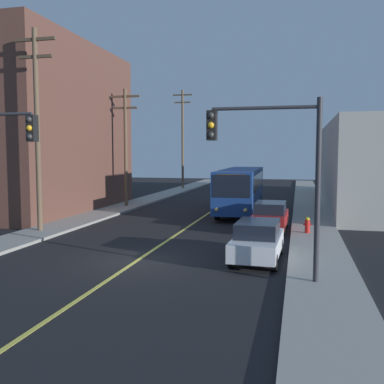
# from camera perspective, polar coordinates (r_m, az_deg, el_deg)

# --- Properties ---
(ground_plane) EXTENTS (120.00, 120.00, 0.00)m
(ground_plane) POSITION_cam_1_polar(r_m,az_deg,el_deg) (18.56, -7.05, -8.70)
(ground_plane) COLOR black
(sidewalk_left) EXTENTS (2.50, 90.00, 0.15)m
(sidewalk_left) POSITION_cam_1_polar(r_m,az_deg,el_deg) (30.43, -13.31, -3.30)
(sidewalk_left) COLOR gray
(sidewalk_left) RESTS_ON ground
(sidewalk_right) EXTENTS (2.50, 90.00, 0.15)m
(sidewalk_right) POSITION_cam_1_polar(r_m,az_deg,el_deg) (27.25, 15.17, -4.30)
(sidewalk_right) COLOR gray
(sidewalk_right) RESTS_ON ground
(lane_stripe_center) EXTENTS (0.16, 60.00, 0.01)m
(lane_stripe_center) POSITION_cam_1_polar(r_m,az_deg,el_deg) (32.81, 2.12, -2.71)
(lane_stripe_center) COLOR #D8CC4C
(lane_stripe_center) RESTS_ON ground
(building_left_brick) EXTENTS (10.00, 16.03, 12.40)m
(building_left_brick) POSITION_cam_1_polar(r_m,az_deg,el_deg) (36.48, -19.75, 7.53)
(building_left_brick) COLOR brown
(building_left_brick) RESTS_ON ground
(city_bus) EXTENTS (2.82, 12.20, 3.20)m
(city_bus) POSITION_cam_1_polar(r_m,az_deg,el_deg) (33.48, 6.24, 0.54)
(city_bus) COLOR navy
(city_bus) RESTS_ON ground
(parked_car_white) EXTENTS (1.94, 4.46, 1.62)m
(parked_car_white) POSITION_cam_1_polar(r_m,az_deg,el_deg) (18.53, 8.34, -6.07)
(parked_car_white) COLOR silver
(parked_car_white) RESTS_ON ground
(parked_car_red) EXTENTS (1.91, 4.44, 1.62)m
(parked_car_red) POSITION_cam_1_polar(r_m,az_deg,el_deg) (25.72, 9.91, -3.01)
(parked_car_red) COLOR maroon
(parked_car_red) RESTS_ON ground
(utility_pole_near) EXTENTS (2.40, 0.28, 10.84)m
(utility_pole_near) POSITION_cam_1_polar(r_m,az_deg,el_deg) (25.84, -19.08, 8.49)
(utility_pole_near) COLOR brown
(utility_pole_near) RESTS_ON sidewalk_left
(utility_pole_mid) EXTENTS (2.40, 0.28, 9.32)m
(utility_pole_mid) POSITION_cam_1_polar(r_m,az_deg,el_deg) (36.48, -8.43, 6.34)
(utility_pole_mid) COLOR brown
(utility_pole_mid) RESTS_ON sidewalk_left
(utility_pole_far) EXTENTS (2.40, 0.28, 11.88)m
(utility_pole_far) POSITION_cam_1_polar(r_m,az_deg,el_deg) (55.19, -1.20, 7.27)
(utility_pole_far) COLOR brown
(utility_pole_far) RESTS_ON sidewalk_left
(traffic_signal_right_corner) EXTENTS (3.75, 0.48, 6.00)m
(traffic_signal_right_corner) POSITION_cam_1_polar(r_m,az_deg,el_deg) (15.05, 9.90, 4.64)
(traffic_signal_right_corner) COLOR #2D2D33
(traffic_signal_right_corner) RESTS_ON sidewalk_right
(fire_hydrant) EXTENTS (0.44, 0.26, 0.84)m
(fire_hydrant) POSITION_cam_1_polar(r_m,az_deg,el_deg) (24.66, 14.45, -4.04)
(fire_hydrant) COLOR red
(fire_hydrant) RESTS_ON sidewalk_right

